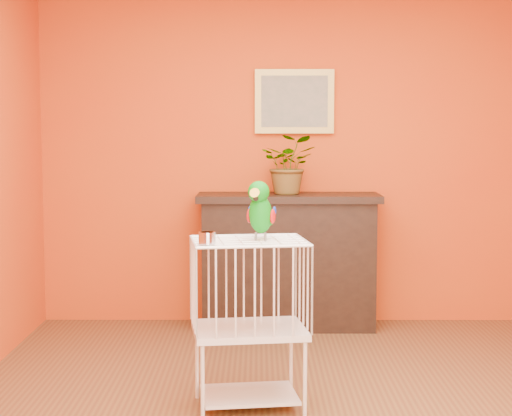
{
  "coord_description": "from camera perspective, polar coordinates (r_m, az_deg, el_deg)",
  "views": [
    {
      "loc": [
        -0.28,
        -4.52,
        1.57
      ],
      "look_at": [
        -0.3,
        0.05,
        1.12
      ],
      "focal_mm": 60.0,
      "sensor_mm": 36.0,
      "label": 1
    }
  ],
  "objects": [
    {
      "name": "ground",
      "position": [
        4.79,
        3.63,
        -13.54
      ],
      "size": [
        4.5,
        4.5,
        0.0
      ],
      "primitive_type": "plane",
      "color": "brown",
      "rests_on": "ground"
    },
    {
      "name": "room_shell",
      "position": [
        4.53,
        3.76,
        5.75
      ],
      "size": [
        4.5,
        4.5,
        4.5
      ],
      "color": "#C74A12",
      "rests_on": "ground"
    },
    {
      "name": "parrot",
      "position": [
        4.63,
        0.3,
        -0.13
      ],
      "size": [
        0.17,
        0.3,
        0.33
      ],
      "rotation": [
        0.0,
        0.0,
        -0.28
      ],
      "color": "#59544C",
      "rests_on": "birdcage"
    },
    {
      "name": "birdcage",
      "position": [
        4.75,
        -0.47,
        -7.57
      ],
      "size": [
        0.67,
        0.55,
        0.94
      ],
      "rotation": [
        0.0,
        0.0,
        0.14
      ],
      "color": "white",
      "rests_on": "ground"
    },
    {
      "name": "framed_picture",
      "position": [
        6.75,
        2.58,
        7.11
      ],
      "size": [
        0.62,
        0.04,
        0.5
      ],
      "color": "#AA8A3C",
      "rests_on": "room_shell"
    },
    {
      "name": "potted_plant",
      "position": [
        6.53,
        2.25,
        2.47
      ],
      "size": [
        0.46,
        0.5,
        0.35
      ],
      "primitive_type": "imported",
      "rotation": [
        0.0,
        0.0,
        -0.12
      ],
      "color": "#26722D",
      "rests_on": "console_cabinet"
    },
    {
      "name": "feed_cup",
      "position": [
        4.49,
        -3.28,
        -2.0
      ],
      "size": [
        0.09,
        0.09,
        0.06
      ],
      "primitive_type": "cylinder",
      "color": "silver",
      "rests_on": "birdcage"
    },
    {
      "name": "console_cabinet",
      "position": [
        6.62,
        2.15,
        -3.54
      ],
      "size": [
        1.4,
        0.5,
        1.04
      ],
      "color": "black",
      "rests_on": "ground"
    }
  ]
}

